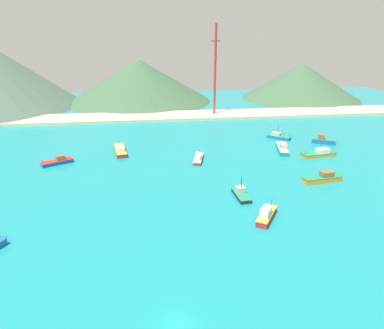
{
  "coord_description": "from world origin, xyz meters",
  "views": [
    {
      "loc": [
        -1.97,
        -34.26,
        35.2
      ],
      "look_at": [
        8.51,
        51.07,
        1.43
      ],
      "focal_mm": 33.31,
      "sensor_mm": 36.0,
      "label": 1
    }
  ],
  "objects_px": {
    "radio_tower": "(215,71)",
    "fishing_boat_3": "(323,140)",
    "fishing_boat_6": "(266,215)",
    "fishing_boat_14": "(278,136)",
    "fishing_boat_5": "(58,161)",
    "fishing_boat_8": "(198,158)",
    "fishing_boat_10": "(323,178)",
    "fishing_boat_2": "(120,150)",
    "fishing_boat_4": "(283,148)",
    "fishing_boat_0": "(241,194)",
    "fishing_boat_13": "(319,153)"
  },
  "relations": [
    {
      "from": "radio_tower",
      "to": "fishing_boat_3",
      "type": "bearing_deg",
      "value": -54.55
    },
    {
      "from": "fishing_boat_6",
      "to": "fishing_boat_14",
      "type": "height_order",
      "value": "fishing_boat_14"
    },
    {
      "from": "fishing_boat_5",
      "to": "fishing_boat_6",
      "type": "height_order",
      "value": "fishing_boat_6"
    },
    {
      "from": "fishing_boat_8",
      "to": "radio_tower",
      "type": "distance_m",
      "value": 55.0
    },
    {
      "from": "fishing_boat_3",
      "to": "fishing_boat_8",
      "type": "bearing_deg",
      "value": -165.5
    },
    {
      "from": "fishing_boat_5",
      "to": "radio_tower",
      "type": "distance_m",
      "value": 72.83
    },
    {
      "from": "fishing_boat_3",
      "to": "fishing_boat_14",
      "type": "xyz_separation_m",
      "value": [
        -12.46,
        6.59,
        -0.27
      ]
    },
    {
      "from": "fishing_boat_6",
      "to": "fishing_boat_10",
      "type": "distance_m",
      "value": 24.85
    },
    {
      "from": "fishing_boat_5",
      "to": "fishing_boat_2",
      "type": "bearing_deg",
      "value": 22.9
    },
    {
      "from": "fishing_boat_4",
      "to": "fishing_boat_6",
      "type": "height_order",
      "value": "fishing_boat_4"
    },
    {
      "from": "fishing_boat_0",
      "to": "fishing_boat_10",
      "type": "distance_m",
      "value": 22.23
    },
    {
      "from": "fishing_boat_5",
      "to": "fishing_boat_8",
      "type": "relative_size",
      "value": 0.96
    },
    {
      "from": "fishing_boat_5",
      "to": "fishing_boat_13",
      "type": "bearing_deg",
      "value": -2.2
    },
    {
      "from": "fishing_boat_0",
      "to": "fishing_boat_8",
      "type": "height_order",
      "value": "fishing_boat_0"
    },
    {
      "from": "fishing_boat_0",
      "to": "fishing_boat_14",
      "type": "relative_size",
      "value": 0.92
    },
    {
      "from": "fishing_boat_10",
      "to": "fishing_boat_14",
      "type": "distance_m",
      "value": 35.23
    },
    {
      "from": "fishing_boat_14",
      "to": "fishing_boat_13",
      "type": "bearing_deg",
      "value": -71.86
    },
    {
      "from": "fishing_boat_6",
      "to": "fishing_boat_4",
      "type": "bearing_deg",
      "value": 65.48
    },
    {
      "from": "fishing_boat_13",
      "to": "fishing_boat_14",
      "type": "height_order",
      "value": "fishing_boat_13"
    },
    {
      "from": "fishing_boat_5",
      "to": "fishing_boat_10",
      "type": "distance_m",
      "value": 68.98
    },
    {
      "from": "fishing_boat_6",
      "to": "fishing_boat_13",
      "type": "height_order",
      "value": "fishing_boat_13"
    },
    {
      "from": "fishing_boat_10",
      "to": "fishing_boat_13",
      "type": "xyz_separation_m",
      "value": [
        7.4,
        17.29,
        -0.13
      ]
    },
    {
      "from": "fishing_boat_6",
      "to": "fishing_boat_14",
      "type": "xyz_separation_m",
      "value": [
        20.71,
        51.0,
        -0.35
      ]
    },
    {
      "from": "fishing_boat_4",
      "to": "fishing_boat_10",
      "type": "xyz_separation_m",
      "value": [
        1.71,
        -22.48,
        -0.11
      ]
    },
    {
      "from": "fishing_boat_14",
      "to": "radio_tower",
      "type": "bearing_deg",
      "value": 115.46
    },
    {
      "from": "fishing_boat_3",
      "to": "fishing_boat_14",
      "type": "height_order",
      "value": "fishing_boat_14"
    },
    {
      "from": "fishing_boat_2",
      "to": "fishing_boat_10",
      "type": "distance_m",
      "value": 56.53
    },
    {
      "from": "fishing_boat_3",
      "to": "fishing_boat_14",
      "type": "distance_m",
      "value": 14.09
    },
    {
      "from": "fishing_boat_3",
      "to": "radio_tower",
      "type": "height_order",
      "value": "radio_tower"
    },
    {
      "from": "fishing_boat_3",
      "to": "fishing_boat_8",
      "type": "xyz_separation_m",
      "value": [
        -41.7,
        -10.78,
        -0.27
      ]
    },
    {
      "from": "fishing_boat_14",
      "to": "radio_tower",
      "type": "relative_size",
      "value": 0.21
    },
    {
      "from": "fishing_boat_2",
      "to": "fishing_boat_6",
      "type": "bearing_deg",
      "value": -54.55
    },
    {
      "from": "fishing_boat_3",
      "to": "fishing_boat_4",
      "type": "distance_m",
      "value": 16.86
    },
    {
      "from": "fishing_boat_14",
      "to": "fishing_boat_6",
      "type": "bearing_deg",
      "value": -112.1
    },
    {
      "from": "radio_tower",
      "to": "fishing_boat_10",
      "type": "bearing_deg",
      "value": -78.28
    },
    {
      "from": "fishing_boat_3",
      "to": "fishing_boat_13",
      "type": "distance_m",
      "value": 13.09
    },
    {
      "from": "fishing_boat_10",
      "to": "fishing_boat_14",
      "type": "height_order",
      "value": "fishing_boat_14"
    },
    {
      "from": "fishing_boat_0",
      "to": "fishing_boat_10",
      "type": "height_order",
      "value": "fishing_boat_0"
    },
    {
      "from": "fishing_boat_0",
      "to": "fishing_boat_4",
      "type": "relative_size",
      "value": 0.67
    },
    {
      "from": "fishing_boat_3",
      "to": "radio_tower",
      "type": "distance_m",
      "value": 51.52
    },
    {
      "from": "fishing_boat_2",
      "to": "fishing_boat_4",
      "type": "relative_size",
      "value": 1.05
    },
    {
      "from": "fishing_boat_5",
      "to": "radio_tower",
      "type": "xyz_separation_m",
      "value": [
        51.85,
        48.0,
        17.65
      ]
    },
    {
      "from": "fishing_boat_6",
      "to": "fishing_boat_8",
      "type": "xyz_separation_m",
      "value": [
        -8.53,
        33.64,
        -0.35
      ]
    },
    {
      "from": "fishing_boat_2",
      "to": "radio_tower",
      "type": "relative_size",
      "value": 0.3
    },
    {
      "from": "fishing_boat_8",
      "to": "fishing_boat_14",
      "type": "distance_m",
      "value": 34.01
    },
    {
      "from": "radio_tower",
      "to": "fishing_boat_8",
      "type": "bearing_deg",
      "value": -105.1
    },
    {
      "from": "fishing_boat_0",
      "to": "radio_tower",
      "type": "xyz_separation_m",
      "value": [
        7.38,
        73.71,
        17.66
      ]
    },
    {
      "from": "fishing_boat_14",
      "to": "radio_tower",
      "type": "height_order",
      "value": "radio_tower"
    },
    {
      "from": "fishing_boat_2",
      "to": "fishing_boat_8",
      "type": "distance_m",
      "value": 23.8
    },
    {
      "from": "fishing_boat_4",
      "to": "fishing_boat_6",
      "type": "distance_m",
      "value": 42.08
    }
  ]
}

